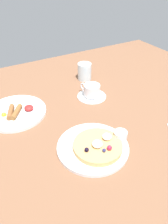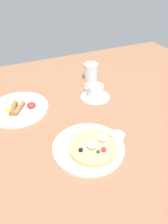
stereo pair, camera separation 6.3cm
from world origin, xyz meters
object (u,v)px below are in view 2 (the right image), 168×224
breakfast_plate (18,109)px  coffee_saucer (95,96)px  coffee_cup (95,90)px  water_glass (91,72)px  syrup_ramekin (117,137)px  pancake_plate (88,147)px

breakfast_plate → coffee_saucer: bearing=-7.2°
coffee_cup → water_glass: size_ratio=1.15×
coffee_saucer → coffee_cup: bearing=112.4°
syrup_ramekin → pancake_plate: bearing=170.4°
syrup_ramekin → water_glass: size_ratio=0.54×
water_glass → breakfast_plate: bearing=-162.5°
coffee_saucer → pancake_plate: bearing=-120.7°
coffee_cup → pancake_plate: bearing=-120.5°
pancake_plate → syrup_ramekin: size_ratio=5.21×
coffee_saucer → water_glass: water_glass is taller
pancake_plate → syrup_ramekin: 10.42cm
pancake_plate → coffee_cup: bearing=59.5°
coffee_cup → syrup_ramekin: bearing=-102.4°
coffee_saucer → water_glass: 18.27cm
syrup_ramekin → coffee_saucer: size_ratio=0.35×
breakfast_plate → coffee_saucer: (33.98, -4.31, -0.23)cm
water_glass → coffee_cup: bearing=-109.4°
coffee_saucer → water_glass: (5.84, 16.87, 3.87)cm
coffee_saucer → coffee_cup: coffee_cup is taller
syrup_ramekin → water_glass: 48.46cm
pancake_plate → water_glass: 50.57cm
pancake_plate → breakfast_plate: 36.81cm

